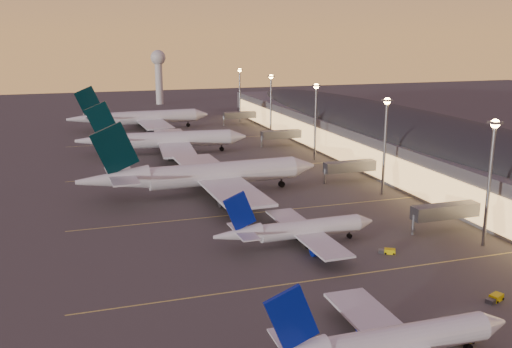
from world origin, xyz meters
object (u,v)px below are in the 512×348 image
at_px(airliner_narrow_north, 297,230).
at_px(airliner_wide_far, 140,118).
at_px(airliner_narrow_south, 385,343).
at_px(airliner_wide_near, 203,175).
at_px(baggage_tug_c, 388,251).
at_px(baggage_tug_a, 462,339).
at_px(baggage_tug_b, 495,298).
at_px(radar_tower, 159,68).
at_px(airliner_wide_mid, 164,140).

distance_m(airliner_narrow_north, airliner_wide_far, 156.49).
height_order(airliner_narrow_south, airliner_wide_near, airliner_wide_near).
height_order(airliner_narrow_south, baggage_tug_c, airliner_narrow_south).
distance_m(airliner_narrow_south, baggage_tug_a, 14.03).
distance_m(airliner_narrow_south, airliner_wide_far, 200.34).
distance_m(airliner_narrow_north, baggage_tug_a, 42.96).
bearing_deg(baggage_tug_b, radar_tower, 70.36).
relative_size(airliner_wide_mid, radar_tower, 1.87).
relative_size(airliner_wide_near, baggage_tug_a, 17.72).
xyz_separation_m(airliner_wide_far, radar_tower, (22.64, 92.12, 16.67)).
relative_size(airliner_wide_far, baggage_tug_b, 16.71).
xyz_separation_m(airliner_wide_mid, baggage_tug_b, (32.12, -132.64, -4.51)).
bearing_deg(airliner_narrow_south, airliner_wide_mid, 92.67).
bearing_deg(airliner_wide_far, baggage_tug_c, -83.47).
distance_m(airliner_wide_mid, baggage_tug_b, 136.55).
xyz_separation_m(baggage_tug_a, baggage_tug_b, (13.09, 8.93, -0.01)).
distance_m(radar_tower, baggage_tug_a, 291.02).
bearing_deg(baggage_tug_c, radar_tower, 121.75).
relative_size(airliner_wide_far, baggage_tug_c, 18.55).
xyz_separation_m(airliner_narrow_south, baggage_tug_b, (26.65, 11.04, -2.95)).
bearing_deg(airliner_narrow_north, airliner_wide_far, 93.49).
distance_m(airliner_wide_mid, airliner_wide_far, 56.55).
xyz_separation_m(airliner_narrow_north, baggage_tug_a, (7.87, -42.14, -2.73)).
xyz_separation_m(baggage_tug_a, baggage_tug_c, (7.40, 32.38, -0.05)).
xyz_separation_m(airliner_narrow_north, airliner_wide_near, (-9.57, 42.52, 2.14)).
relative_size(airliner_wide_near, airliner_wide_mid, 1.07).
bearing_deg(airliner_wide_mid, radar_tower, 86.79).
relative_size(baggage_tug_a, baggage_tug_b, 0.97).
height_order(baggage_tug_a, baggage_tug_b, baggage_tug_a).
height_order(airliner_narrow_south, baggage_tug_a, airliner_narrow_south).
relative_size(airliner_wide_far, radar_tower, 1.94).
xyz_separation_m(airliner_narrow_south, baggage_tug_c, (20.96, 34.48, -2.99)).
bearing_deg(baggage_tug_b, baggage_tug_a, -167.56).
height_order(airliner_wide_near, radar_tower, radar_tower).
height_order(airliner_wide_mid, baggage_tug_a, airliner_wide_mid).
distance_m(airliner_narrow_south, baggage_tug_b, 29.00).
relative_size(airliner_narrow_north, airliner_wide_mid, 0.57).
relative_size(airliner_wide_near, baggage_tug_b, 17.19).
relative_size(airliner_narrow_south, airliner_wide_mid, 0.61).
relative_size(airliner_narrow_south, baggage_tug_a, 10.08).
relative_size(airliner_wide_mid, baggage_tug_a, 16.54).
xyz_separation_m(airliner_narrow_north, baggage_tug_b, (20.97, -33.21, -2.74)).
distance_m(airliner_wide_near, airliner_wide_far, 113.48).
xyz_separation_m(airliner_narrow_north, airliner_wide_far, (-12.59, 155.97, 1.99)).
xyz_separation_m(airliner_wide_mid, airliner_wide_far, (-1.44, 56.54, 0.21)).
relative_size(airliner_wide_near, baggage_tug_c, 19.08).
height_order(airliner_narrow_south, airliner_narrow_north, airliner_narrow_south).
distance_m(airliner_wide_near, baggage_tug_a, 86.58).
distance_m(airliner_wide_far, baggage_tug_a, 199.22).
distance_m(airliner_narrow_north, baggage_tug_c, 18.34).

